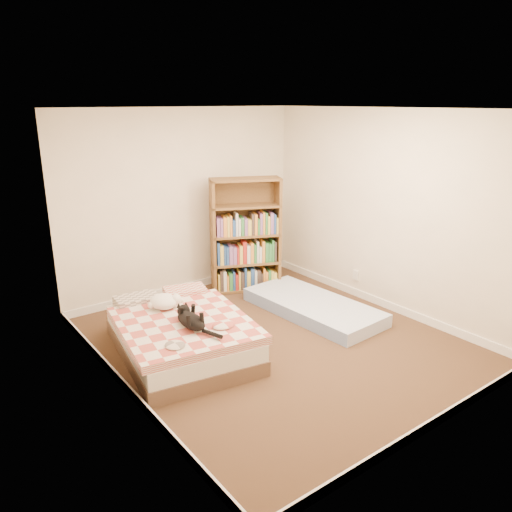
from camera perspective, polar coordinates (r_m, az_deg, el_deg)
room at (r=5.24m, az=2.32°, el=2.08°), size 3.51×4.01×2.51m
bed at (r=5.42m, az=-8.71°, el=-8.73°), size 1.48×1.90×0.46m
bookshelf at (r=6.98m, az=-1.31°, el=0.70°), size 1.08×0.69×1.59m
floor_mattress at (r=6.38m, az=6.53°, el=-5.78°), size 0.91×1.85×0.16m
black_cat at (r=5.06m, az=-7.59°, el=-7.18°), size 0.29×0.73×0.16m
white_dog at (r=5.51m, az=-10.38°, el=-5.12°), size 0.36×0.38×0.16m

